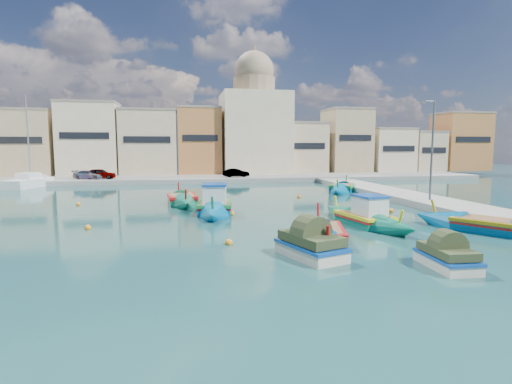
{
  "coord_description": "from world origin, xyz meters",
  "views": [
    {
      "loc": [
        -1.04,
        -21.27,
        4.55
      ],
      "look_at": [
        4.0,
        6.0,
        1.4
      ],
      "focal_mm": 28.0,
      "sensor_mm": 36.0,
      "label": 1
    }
  ],
  "objects_px": {
    "luzzu_blue_cabin": "(215,207)",
    "tender_near": "(311,246)",
    "quay_street_lamp": "(431,150)",
    "luzzu_green": "(182,200)",
    "church_block": "(254,122)",
    "luzzu_cyan_mid": "(342,189)",
    "luzzu_turquoise_cabin": "(364,219)",
    "luzzu_blue_south": "(322,236)",
    "luzzu_cyan_south": "(488,227)",
    "tender_far": "(447,258)",
    "yacht_north": "(39,182)"
  },
  "relations": [
    {
      "from": "luzzu_blue_cabin",
      "to": "tender_near",
      "type": "relative_size",
      "value": 2.62
    },
    {
      "from": "quay_street_lamp",
      "to": "luzzu_green",
      "type": "bearing_deg",
      "value": 165.12
    },
    {
      "from": "church_block",
      "to": "luzzu_blue_cabin",
      "type": "distance_m",
      "value": 36.02
    },
    {
      "from": "quay_street_lamp",
      "to": "luzzu_cyan_mid",
      "type": "height_order",
      "value": "quay_street_lamp"
    },
    {
      "from": "quay_street_lamp",
      "to": "tender_near",
      "type": "distance_m",
      "value": 18.25
    },
    {
      "from": "luzzu_turquoise_cabin",
      "to": "luzzu_cyan_mid",
      "type": "bearing_deg",
      "value": 71.52
    },
    {
      "from": "quay_street_lamp",
      "to": "luzzu_blue_south",
      "type": "height_order",
      "value": "quay_street_lamp"
    },
    {
      "from": "luzzu_cyan_south",
      "to": "tender_far",
      "type": "xyz_separation_m",
      "value": [
        -6.29,
        -5.27,
        0.12
      ]
    },
    {
      "from": "quay_street_lamp",
      "to": "luzzu_blue_south",
      "type": "relative_size",
      "value": 0.9
    },
    {
      "from": "church_block",
      "to": "luzzu_blue_south",
      "type": "bearing_deg",
      "value": -95.9
    },
    {
      "from": "luzzu_blue_cabin",
      "to": "quay_street_lamp",
      "type": "bearing_deg",
      "value": -0.07
    },
    {
      "from": "luzzu_blue_cabin",
      "to": "luzzu_blue_south",
      "type": "distance_m",
      "value": 10.26
    },
    {
      "from": "luzzu_turquoise_cabin",
      "to": "luzzu_cyan_mid",
      "type": "xyz_separation_m",
      "value": [
        5.64,
        16.87,
        -0.06
      ]
    },
    {
      "from": "quay_street_lamp",
      "to": "yacht_north",
      "type": "xyz_separation_m",
      "value": [
        -34.98,
        22.82,
        -3.9
      ]
    },
    {
      "from": "church_block",
      "to": "luzzu_blue_south",
      "type": "xyz_separation_m",
      "value": [
        -4.47,
        -43.25,
        -8.15
      ]
    },
    {
      "from": "luzzu_cyan_mid",
      "to": "luzzu_turquoise_cabin",
      "type": "bearing_deg",
      "value": -108.48
    },
    {
      "from": "tender_near",
      "to": "luzzu_cyan_south",
      "type": "bearing_deg",
      "value": 15.14
    },
    {
      "from": "luzzu_turquoise_cabin",
      "to": "luzzu_blue_south",
      "type": "relative_size",
      "value": 1.0
    },
    {
      "from": "tender_near",
      "to": "yacht_north",
      "type": "distance_m",
      "value": 40.87
    },
    {
      "from": "luzzu_cyan_south",
      "to": "tender_near",
      "type": "relative_size",
      "value": 2.31
    },
    {
      "from": "church_block",
      "to": "luzzu_cyan_mid",
      "type": "relative_size",
      "value": 2.22
    },
    {
      "from": "luzzu_cyan_south",
      "to": "yacht_north",
      "type": "bearing_deg",
      "value": 135.72
    },
    {
      "from": "luzzu_green",
      "to": "luzzu_cyan_south",
      "type": "xyz_separation_m",
      "value": [
        16.11,
        -13.83,
        0.0
      ]
    },
    {
      "from": "church_block",
      "to": "luzzu_cyan_mid",
      "type": "xyz_separation_m",
      "value": [
        5.0,
        -22.99,
        -8.13
      ]
    },
    {
      "from": "church_block",
      "to": "quay_street_lamp",
      "type": "xyz_separation_m",
      "value": [
        7.44,
        -34.0,
        -4.07
      ]
    },
    {
      "from": "luzzu_blue_south",
      "to": "luzzu_cyan_south",
      "type": "distance_m",
      "value": 9.48
    },
    {
      "from": "luzzu_blue_south",
      "to": "yacht_north",
      "type": "height_order",
      "value": "yacht_north"
    },
    {
      "from": "luzzu_green",
      "to": "luzzu_blue_south",
      "type": "height_order",
      "value": "luzzu_green"
    },
    {
      "from": "quay_street_lamp",
      "to": "luzzu_blue_south",
      "type": "xyz_separation_m",
      "value": [
        -11.91,
        -9.25,
        -4.08
      ]
    },
    {
      "from": "luzzu_cyan_south",
      "to": "tender_near",
      "type": "xyz_separation_m",
      "value": [
        -10.88,
        -2.94,
        0.2
      ]
    },
    {
      "from": "quay_street_lamp",
      "to": "luzzu_turquoise_cabin",
      "type": "relative_size",
      "value": 0.9
    },
    {
      "from": "luzzu_green",
      "to": "quay_street_lamp",
      "type": "bearing_deg",
      "value": -14.88
    },
    {
      "from": "luzzu_green",
      "to": "yacht_north",
      "type": "relative_size",
      "value": 0.75
    },
    {
      "from": "luzzu_blue_cabin",
      "to": "tender_near",
      "type": "xyz_separation_m",
      "value": [
        2.99,
        -11.87,
        0.09
      ]
    },
    {
      "from": "tender_near",
      "to": "luzzu_green",
      "type": "bearing_deg",
      "value": 107.31
    },
    {
      "from": "quay_street_lamp",
      "to": "tender_near",
      "type": "xyz_separation_m",
      "value": [
        -13.33,
        -11.85,
        -3.86
      ]
    },
    {
      "from": "luzzu_blue_cabin",
      "to": "luzzu_cyan_south",
      "type": "relative_size",
      "value": 1.13
    },
    {
      "from": "quay_street_lamp",
      "to": "tender_near",
      "type": "bearing_deg",
      "value": -138.35
    },
    {
      "from": "luzzu_cyan_mid",
      "to": "luzzu_green",
      "type": "height_order",
      "value": "luzzu_cyan_mid"
    },
    {
      "from": "church_block",
      "to": "luzzu_turquoise_cabin",
      "type": "bearing_deg",
      "value": -90.92
    },
    {
      "from": "tender_far",
      "to": "luzzu_cyan_mid",
      "type": "bearing_deg",
      "value": 75.98
    },
    {
      "from": "luzzu_cyan_south",
      "to": "tender_far",
      "type": "relative_size",
      "value": 3.06
    },
    {
      "from": "quay_street_lamp",
      "to": "tender_far",
      "type": "relative_size",
      "value": 3.04
    },
    {
      "from": "tender_far",
      "to": "luzzu_blue_cabin",
      "type": "bearing_deg",
      "value": 118.1
    },
    {
      "from": "luzzu_green",
      "to": "luzzu_cyan_south",
      "type": "height_order",
      "value": "luzzu_cyan_south"
    },
    {
      "from": "church_block",
      "to": "luzzu_cyan_south",
      "type": "bearing_deg",
      "value": -83.35
    },
    {
      "from": "luzzu_blue_cabin",
      "to": "luzzu_cyan_mid",
      "type": "relative_size",
      "value": 1.06
    },
    {
      "from": "luzzu_cyan_south",
      "to": "luzzu_turquoise_cabin",
      "type": "bearing_deg",
      "value": 151.63
    },
    {
      "from": "church_block",
      "to": "yacht_north",
      "type": "bearing_deg",
      "value": -157.89
    },
    {
      "from": "luzzu_turquoise_cabin",
      "to": "yacht_north",
      "type": "relative_size",
      "value": 0.81
    }
  ]
}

